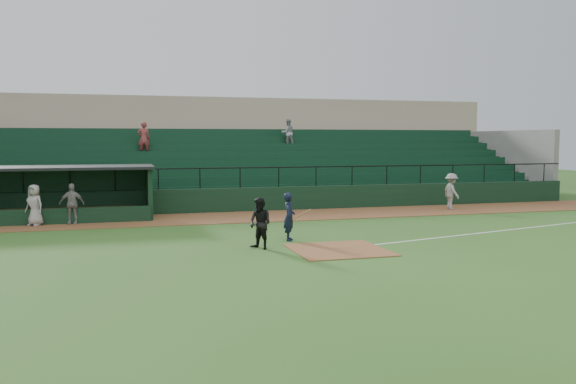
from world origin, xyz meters
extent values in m
plane|color=#2D581C|center=(0.00, 0.00, 0.00)|extent=(90.00, 90.00, 0.00)
cube|color=brown|center=(0.00, 8.00, 0.01)|extent=(40.00, 4.00, 0.03)
cube|color=brown|center=(0.00, -1.00, 0.01)|extent=(3.00, 3.00, 0.03)
cube|color=white|center=(8.00, 1.20, 0.01)|extent=(17.49, 4.44, 0.01)
cube|color=black|center=(0.00, 10.20, 0.60)|extent=(36.00, 0.35, 1.20)
cylinder|color=black|center=(0.00, 10.20, 2.20)|extent=(36.00, 0.06, 0.06)
cube|color=slate|center=(0.00, 15.10, 1.80)|extent=(36.00, 9.00, 3.60)
cube|color=#0E351E|center=(0.00, 14.60, 2.25)|extent=(34.56, 8.00, 4.05)
cube|color=slate|center=(18.00, 15.15, 2.10)|extent=(0.35, 9.50, 4.20)
cube|color=tan|center=(0.00, 21.60, 3.20)|extent=(38.00, 3.00, 6.40)
cube|color=slate|center=(0.00, 19.60, 3.70)|extent=(36.00, 2.00, 0.20)
imported|color=#A5A5A5|center=(3.40, 16.90, 4.02)|extent=(0.85, 0.66, 1.74)
imported|color=brown|center=(-5.41, 15.90, 3.66)|extent=(0.70, 0.46, 1.92)
cube|color=black|center=(-9.75, 10.40, 1.15)|extent=(8.50, 0.20, 2.30)
cube|color=black|center=(-5.50, 9.10, 1.15)|extent=(0.20, 2.60, 2.30)
cube|color=black|center=(-9.75, 9.10, 2.36)|extent=(8.90, 3.20, 0.12)
cube|color=olive|center=(-9.75, 10.00, 0.25)|extent=(7.65, 0.40, 0.50)
cube|color=black|center=(-9.75, 7.75, 0.35)|extent=(8.50, 0.12, 0.70)
imported|color=black|center=(-1.02, 1.26, 0.85)|extent=(0.58, 0.72, 1.71)
cylinder|color=olive|center=(-0.62, 1.06, 0.95)|extent=(0.79, 0.34, 0.35)
imported|color=black|center=(-2.40, -0.07, 0.85)|extent=(1.00, 1.04, 1.70)
imported|color=gray|center=(9.60, 7.99, 0.95)|extent=(0.69, 1.20, 1.84)
imported|color=gray|center=(-8.77, 7.66, 0.89)|extent=(1.04, 0.50, 1.72)
imported|color=#A49E99|center=(-10.22, 7.54, 0.89)|extent=(1.00, 0.94, 1.72)
camera|label=1|loc=(-6.84, -18.90, 3.58)|focal=37.08mm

